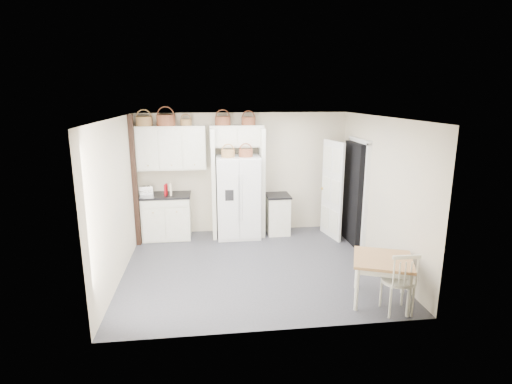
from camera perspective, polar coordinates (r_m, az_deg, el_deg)
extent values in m
plane|color=#343438|center=(7.20, -0.23, -10.56)|extent=(4.50, 4.50, 0.00)
plane|color=white|center=(6.58, -0.25, 10.58)|extent=(4.50, 4.50, 0.00)
plane|color=beige|center=(8.71, -1.82, 2.72)|extent=(4.50, 0.00, 4.50)
plane|color=beige|center=(6.88, -19.18, -1.01)|extent=(0.00, 4.00, 4.00)
plane|color=beige|center=(7.38, 17.38, 0.08)|extent=(0.00, 4.00, 4.00)
cube|color=white|center=(8.42, -2.56, -0.71)|extent=(0.90, 0.72, 1.73)
cube|color=beige|center=(8.64, -12.61, -3.51)|extent=(0.98, 0.62, 0.91)
cube|color=beige|center=(8.73, 3.12, -3.27)|extent=(0.47, 0.56, 0.83)
cube|color=#9F713E|center=(6.22, 17.47, -11.89)|extent=(1.05, 1.05, 0.68)
cube|color=beige|center=(5.96, 19.61, -11.87)|extent=(0.47, 0.43, 0.93)
cube|color=black|center=(8.51, -12.77, -0.47)|extent=(1.02, 0.66, 0.04)
cube|color=black|center=(8.62, 3.15, -0.52)|extent=(0.51, 0.60, 0.04)
cube|color=silver|center=(8.54, -15.38, 0.22)|extent=(0.28, 0.18, 0.19)
cube|color=#A40912|center=(8.40, -12.74, 0.31)|extent=(0.06, 0.16, 0.23)
cube|color=beige|center=(8.39, -12.08, 0.39)|extent=(0.05, 0.17, 0.25)
cylinder|color=olive|center=(8.46, -15.69, 9.70)|extent=(0.33, 0.33, 0.19)
cylinder|color=brown|center=(8.40, -12.75, 9.97)|extent=(0.37, 0.37, 0.22)
cylinder|color=olive|center=(8.38, -9.97, 9.78)|extent=(0.23, 0.23, 0.13)
cylinder|color=brown|center=(8.37, -4.77, 10.10)|extent=(0.32, 0.32, 0.18)
cylinder|color=brown|center=(8.41, -1.08, 10.11)|extent=(0.29, 0.29, 0.17)
cylinder|color=olive|center=(8.12, -4.01, 5.50)|extent=(0.27, 0.27, 0.15)
cylinder|color=brown|center=(8.15, -1.46, 5.57)|extent=(0.28, 0.28, 0.15)
cube|color=beige|center=(8.45, -11.98, 6.20)|extent=(1.40, 0.34, 0.90)
cube|color=beige|center=(8.41, -2.78, 8.00)|extent=(1.12, 0.34, 0.45)
cube|color=beige|center=(8.42, -6.10, 1.21)|extent=(0.08, 0.60, 2.30)
cube|color=beige|center=(8.49, 0.80, 1.40)|extent=(0.08, 0.60, 2.30)
cube|color=black|center=(8.17, -16.94, 1.38)|extent=(0.09, 0.09, 2.60)
cube|color=black|center=(8.30, 13.88, -0.17)|extent=(0.18, 0.85, 2.05)
cube|color=white|center=(8.49, 10.81, 0.29)|extent=(0.21, 0.79, 2.05)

